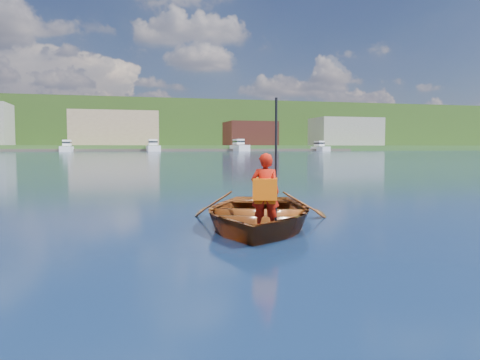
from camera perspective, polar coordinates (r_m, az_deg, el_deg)
ground at (r=8.27m, az=8.93°, el=-4.99°), size 600.00×600.00×0.00m
rowboat at (r=7.59m, az=2.12°, el=-4.09°), size 3.56×4.19×0.74m
child_paddler at (r=6.64m, az=3.11°, el=-1.40°), size 0.47×0.42×1.90m
shoreline at (r=244.30m, az=-13.72°, el=6.01°), size 400.00×140.00×22.00m
dock at (r=155.50m, az=-14.78°, el=3.54°), size 160.02×11.15×0.80m
waterfront_buildings at (r=172.68m, az=-15.99°, el=5.99°), size 202.00×16.00×14.00m
marina_yachts at (r=150.93m, az=-16.16°, el=3.86°), size 140.97×13.97×4.27m
hillside_trees at (r=254.88m, az=-15.91°, el=8.02°), size 287.12×88.12×27.62m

